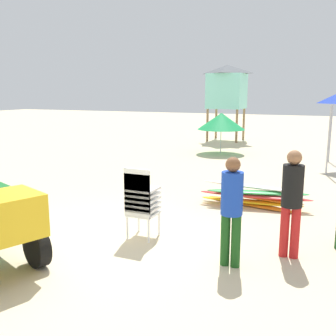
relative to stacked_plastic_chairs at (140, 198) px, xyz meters
name	(u,v)px	position (x,y,z in m)	size (l,w,h in m)	color
ground	(99,244)	(-0.56, -0.50, -0.74)	(80.00, 80.00, 0.00)	beige
stacked_plastic_chairs	(140,198)	(0.00, 0.00, 0.00)	(0.48, 0.48, 1.29)	white
surfboard_pile	(253,196)	(1.41, 2.78, -0.50)	(2.57, 0.91, 0.48)	orange
lifeguard_near_left	(232,205)	(1.72, -0.41, 0.20)	(0.32, 0.32, 1.65)	#194C19
lifeguard_near_right	(292,197)	(2.49, 0.27, 0.24)	(0.32, 0.32, 1.70)	red
lifeguard_tower	(227,87)	(-2.48, 14.43, 2.09)	(1.98, 1.98, 3.95)	olive
beach_umbrella_left	(221,121)	(-1.47, 10.02, 0.61)	(1.99, 1.99, 1.71)	beige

